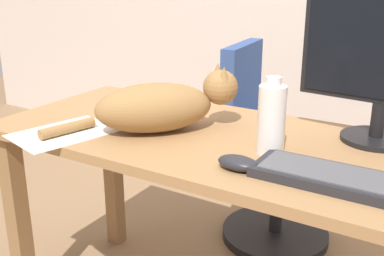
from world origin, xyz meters
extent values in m
cube|color=#9E7247|center=(0.00, 0.00, 0.69)|extent=(1.45, 0.63, 0.03)
cube|color=olive|center=(-0.67, -0.25, 0.34)|extent=(0.06, 0.06, 0.68)
cube|color=olive|center=(-0.67, 0.25, 0.34)|extent=(0.06, 0.06, 0.68)
cylinder|color=black|center=(-0.06, 0.65, 0.02)|extent=(0.48, 0.48, 0.04)
cylinder|color=black|center=(-0.06, 0.65, 0.21)|extent=(0.06, 0.06, 0.42)
cylinder|color=navy|center=(-0.06, 0.65, 0.45)|extent=(0.44, 0.44, 0.06)
cube|color=navy|center=(-0.24, 0.64, 0.68)|extent=(0.09, 0.36, 0.40)
cylinder|color=black|center=(0.39, 0.20, 0.72)|extent=(0.20, 0.20, 0.01)
cylinder|color=black|center=(0.39, 0.20, 0.77)|extent=(0.04, 0.04, 0.10)
cube|color=#232328|center=(0.40, -0.14, 0.72)|extent=(0.44, 0.15, 0.02)
cube|color=#515156|center=(0.40, -0.14, 0.73)|extent=(0.40, 0.12, 0.00)
ellipsoid|color=olive|center=(-0.21, -0.06, 0.78)|extent=(0.38, 0.39, 0.15)
sphere|color=olive|center=(-0.06, 0.10, 0.83)|extent=(0.11, 0.11, 0.11)
cone|color=olive|center=(-0.08, 0.12, 0.88)|extent=(0.04, 0.04, 0.04)
cone|color=olive|center=(-0.04, 0.07, 0.88)|extent=(0.04, 0.04, 0.04)
cylinder|color=olive|center=(-0.42, -0.22, 0.73)|extent=(0.08, 0.18, 0.03)
ellipsoid|color=#232328|center=(0.14, -0.19, 0.73)|extent=(0.11, 0.06, 0.04)
cube|color=white|center=(-0.43, -0.22, 0.71)|extent=(0.28, 0.34, 0.00)
cylinder|color=silver|center=(0.17, -0.04, 0.80)|extent=(0.08, 0.08, 0.19)
cylinder|color=silver|center=(0.17, -0.04, 0.91)|extent=(0.04, 0.04, 0.02)
camera|label=1|loc=(0.61, -1.19, 1.19)|focal=44.49mm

